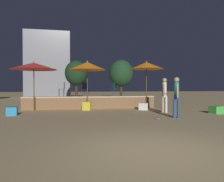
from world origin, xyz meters
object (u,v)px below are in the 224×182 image
object	(u,v)px
patio_umbrella_1	(87,66)
bistro_chair_1	(85,88)
patio_umbrella_2	(34,66)
bistro_chair_2	(114,88)
person_1	(165,93)
frisbee_disc	(158,118)
cube_seat_3	(87,106)
bistro_chair_0	(63,88)
patio_umbrella_0	(146,66)
cube_seat_1	(143,106)
background_tree_2	(121,73)
cube_seat_2	(12,111)
person_0	(177,96)
background_tree_0	(76,73)
cube_seat_0	(216,110)

from	to	relation	value
patio_umbrella_1	bistro_chair_1	size ratio (longest dim) A/B	3.26
patio_umbrella_2	bistro_chair_2	size ratio (longest dim) A/B	3.14
person_1	frisbee_disc	bearing A→B (deg)	92.86
patio_umbrella_1	cube_seat_3	world-z (taller)	patio_umbrella_1
bistro_chair_2	bistro_chair_0	bearing A→B (deg)	83.72
patio_umbrella_0	cube_seat_1	size ratio (longest dim) A/B	4.41
bistro_chair_1	background_tree_2	xyz separation A→B (m)	(4.64, 8.58, 1.58)
cube_seat_3	bistro_chair_2	xyz separation A→B (m)	(2.05, 1.95, 1.08)
patio_umbrella_2	cube_seat_3	xyz separation A→B (m)	(2.99, -0.26, -2.30)
cube_seat_1	cube_seat_2	size ratio (longest dim) A/B	1.40
cube_seat_2	cube_seat_3	distance (m)	4.09
cube_seat_1	person_0	world-z (taller)	person_0
person_0	background_tree_2	bearing A→B (deg)	-78.28
cube_seat_3	bistro_chair_0	world-z (taller)	bistro_chair_0
cube_seat_3	background_tree_0	world-z (taller)	background_tree_0
patio_umbrella_0	bistro_chair_0	size ratio (longest dim) A/B	3.38
cube_seat_0	cube_seat_3	distance (m)	7.01
bistro_chair_2	background_tree_0	xyz separation A→B (m)	(-2.22, 10.73, 1.65)
patio_umbrella_1	background_tree_0	world-z (taller)	background_tree_0
cube_seat_0	patio_umbrella_2	bearing A→B (deg)	160.76
frisbee_disc	background_tree_0	world-z (taller)	background_tree_0
bistro_chair_2	patio_umbrella_1	bearing A→B (deg)	114.96
bistro_chair_2	frisbee_disc	size ratio (longest dim) A/B	3.70
patio_umbrella_0	frisbee_disc	size ratio (longest dim) A/B	12.50
patio_umbrella_2	frisbee_disc	size ratio (longest dim) A/B	11.61
cube_seat_2	bistro_chair_0	size ratio (longest dim) A/B	0.55
bistro_chair_0	cube_seat_1	bearing A→B (deg)	71.38
patio_umbrella_0	frisbee_disc	distance (m)	5.51
cube_seat_2	person_1	bearing A→B (deg)	-2.21
person_0	background_tree_0	distance (m)	17.29
person_1	patio_umbrella_0	bearing A→B (deg)	-54.40
bistro_chair_0	frisbee_disc	bearing A→B (deg)	40.41
bistro_chair_2	frisbee_disc	xyz separation A→B (m)	(0.65, -6.05, -1.30)
frisbee_disc	bistro_chair_1	bearing A→B (deg)	112.47
bistro_chair_0	person_0	bearing A→B (deg)	45.98
cube_seat_0	frisbee_disc	world-z (taller)	cube_seat_0
patio_umbrella_1	cube_seat_3	size ratio (longest dim) A/B	5.10
patio_umbrella_1	bistro_chair_0	world-z (taller)	patio_umbrella_1
person_0	background_tree_2	world-z (taller)	background_tree_2
cube_seat_2	cube_seat_3	bearing A→B (deg)	25.17
cube_seat_3	person_0	bearing A→B (deg)	-48.79
bistro_chair_2	bistro_chair_1	bearing A→B (deg)	66.15
patio_umbrella_2	cube_seat_0	distance (m)	10.16
frisbee_disc	background_tree_2	bearing A→B (deg)	82.33
background_tree_2	person_1	bearing A→B (deg)	-93.35
patio_umbrella_1	background_tree_0	size ratio (longest dim) A/B	0.67
person_0	background_tree_0	size ratio (longest dim) A/B	0.40
cube_seat_3	frisbee_disc	world-z (taller)	cube_seat_3
cube_seat_2	person_0	bearing A→B (deg)	-17.82
bistro_chair_0	frisbee_disc	xyz separation A→B (m)	(4.10, -5.50, -1.30)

